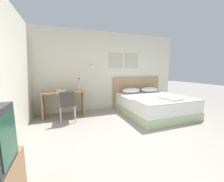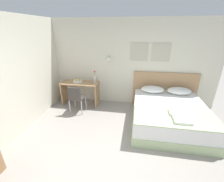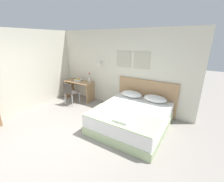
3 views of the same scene
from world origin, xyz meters
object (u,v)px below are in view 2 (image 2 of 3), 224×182
fruit_bowl (78,81)px  flower_vase (95,78)px  bed (169,115)px  folded_towel_mid_bed (182,120)px  desk (80,89)px  pillow_left (153,89)px  throw_blanket (176,118)px  headboard (164,90)px  folded_towel_near_foot (176,113)px  desk_chair (76,97)px  pillow_right (179,91)px

fruit_bowl → flower_vase: (0.55, 0.07, 0.12)m
bed → flower_vase: (-2.18, 0.83, 0.63)m
folded_towel_mid_bed → desk: (-2.76, 1.49, -0.09)m
fruit_bowl → flower_vase: size_ratio=0.74×
bed → pillow_left: 0.95m
desk → throw_blanket: bearing=-26.8°
headboard → folded_towel_near_foot: (0.03, -1.50, 0.05)m
folded_towel_mid_bed → fruit_bowl: fruit_bowl is taller
desk_chair → fruit_bowl: size_ratio=2.90×
pillow_right → folded_towel_near_foot: 1.28m
pillow_left → fruit_bowl: (-2.35, -0.02, 0.13)m
pillow_right → flower_vase: size_ratio=1.75×
pillow_left → throw_blanket: pillow_left is taller
desk_chair → flower_vase: 0.87m
pillow_left → throw_blanket: (0.38, -1.38, -0.09)m
throw_blanket → desk: bearing=153.2°
desk → flower_vase: bearing=9.2°
pillow_left → pillow_right: 0.76m
desk_chair → flower_vase: size_ratio=2.15×
throw_blanket → flower_vase: 2.63m
bed → pillow_left: pillow_left is taller
desk → flower_vase: 0.62m
throw_blanket → desk_chair: desk_chair is taller
headboard → folded_towel_mid_bed: headboard is taller
folded_towel_near_foot → desk_chair: (-2.61, 0.62, -0.11)m
flower_vase → throw_blanket: bearing=-33.2°
desk → pillow_left: bearing=0.8°
pillow_left → flower_vase: (-1.80, 0.05, 0.25)m
pillow_right → flower_vase: (-2.56, 0.05, 0.25)m
headboard → desk: size_ratio=1.66×
folded_towel_mid_bed → pillow_right: bearing=79.4°
headboard → desk_chair: headboard is taller
folded_towel_near_foot → desk_chair: bearing=166.6°
pillow_left → fruit_bowl: bearing=-179.5°
throw_blanket → fruit_bowl: (-2.73, 1.35, 0.22)m
desk_chair → flower_vase: flower_vase is taller
folded_towel_mid_bed → fruit_bowl: bearing=152.0°
pillow_left → flower_vase: bearing=178.5°
bed → headboard: (-0.00, 1.05, 0.28)m
bed → desk: 2.78m
bed → pillow_left: bearing=115.9°
fruit_bowl → pillow_left: bearing=0.5°
folded_towel_near_foot → desk: (-2.70, 1.20, -0.09)m
pillow_right → desk: size_ratio=0.58×
pillow_left → flower_vase: size_ratio=1.75×
pillow_right → desk_chair: bearing=-168.4°
folded_towel_mid_bed → fruit_bowl: 3.20m
throw_blanket → folded_towel_near_foot: size_ratio=6.15×
bed → desk: size_ratio=1.75×
bed → headboard: 1.09m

